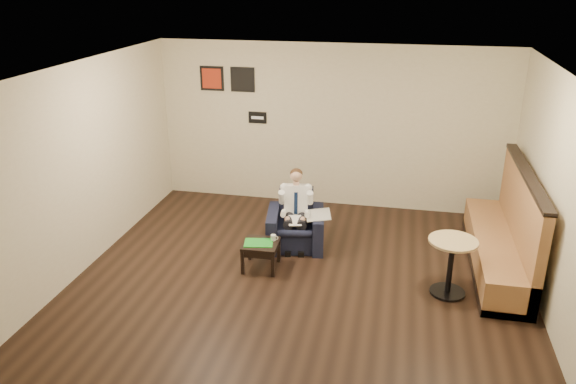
% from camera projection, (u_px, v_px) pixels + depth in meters
% --- Properties ---
extents(ground, '(6.00, 6.00, 0.00)m').
position_uv_depth(ground, '(298.00, 289.00, 7.34)').
color(ground, black).
rests_on(ground, ground).
extents(wall_back, '(6.00, 0.02, 2.80)m').
position_uv_depth(wall_back, '(332.00, 127.00, 9.56)').
color(wall_back, beige).
rests_on(wall_back, ground).
extents(wall_front, '(6.00, 0.02, 2.80)m').
position_uv_depth(wall_front, '(221.00, 335.00, 4.10)').
color(wall_front, beige).
rests_on(wall_front, ground).
extents(wall_left, '(0.02, 6.00, 2.80)m').
position_uv_depth(wall_left, '(75.00, 172.00, 7.40)').
color(wall_left, beige).
rests_on(wall_left, ground).
extents(wall_right, '(0.02, 6.00, 2.80)m').
position_uv_depth(wall_right, '(562.00, 209.00, 6.25)').
color(wall_right, beige).
rests_on(wall_right, ground).
extents(ceiling, '(6.00, 6.00, 0.02)m').
position_uv_depth(ceiling, '(299.00, 74.00, 6.31)').
color(ceiling, white).
rests_on(ceiling, wall_back).
extents(seating_sign, '(0.32, 0.02, 0.20)m').
position_uv_depth(seating_sign, '(258.00, 118.00, 9.76)').
color(seating_sign, black).
rests_on(seating_sign, wall_back).
extents(art_print_left, '(0.42, 0.03, 0.42)m').
position_uv_depth(art_print_left, '(212.00, 78.00, 9.67)').
color(art_print_left, red).
rests_on(art_print_left, wall_back).
extents(art_print_right, '(0.42, 0.03, 0.42)m').
position_uv_depth(art_print_right, '(243.00, 80.00, 9.57)').
color(art_print_right, black).
rests_on(art_print_right, wall_back).
extents(armchair, '(0.95, 0.95, 0.81)m').
position_uv_depth(armchair, '(296.00, 221.00, 8.37)').
color(armchair, black).
rests_on(armchair, ground).
extents(seated_man, '(0.64, 0.86, 1.10)m').
position_uv_depth(seated_man, '(295.00, 215.00, 8.22)').
color(seated_man, white).
rests_on(seated_man, armchair).
extents(lap_papers, '(0.24, 0.30, 0.01)m').
position_uv_depth(lap_papers, '(295.00, 221.00, 8.16)').
color(lap_papers, white).
rests_on(lap_papers, seated_man).
extents(newspaper, '(0.43, 0.50, 0.01)m').
position_uv_depth(newspaper, '(318.00, 215.00, 8.22)').
color(newspaper, silver).
rests_on(newspaper, armchair).
extents(side_table, '(0.49, 0.49, 0.39)m').
position_uv_depth(side_table, '(261.00, 255.00, 7.79)').
color(side_table, black).
rests_on(side_table, ground).
extents(green_folder, '(0.43, 0.34, 0.01)m').
position_uv_depth(green_folder, '(259.00, 243.00, 7.71)').
color(green_folder, green).
rests_on(green_folder, side_table).
extents(coffee_mug, '(0.07, 0.07, 0.08)m').
position_uv_depth(coffee_mug, '(273.00, 238.00, 7.78)').
color(coffee_mug, white).
rests_on(coffee_mug, side_table).
extents(smartphone, '(0.13, 0.08, 0.01)m').
position_uv_depth(smartphone, '(266.00, 238.00, 7.84)').
color(smartphone, black).
rests_on(smartphone, side_table).
extents(banquette, '(0.65, 2.72, 1.39)m').
position_uv_depth(banquette, '(500.00, 221.00, 7.66)').
color(banquette, '#9A673B').
rests_on(banquette, ground).
extents(cafe_table, '(0.78, 0.78, 0.76)m').
position_uv_depth(cafe_table, '(450.00, 267.00, 7.11)').
color(cafe_table, tan).
rests_on(cafe_table, ground).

